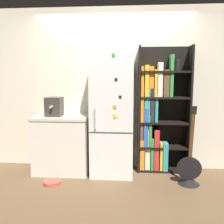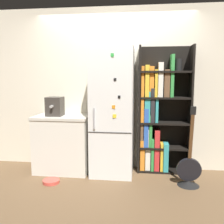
% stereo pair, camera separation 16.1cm
% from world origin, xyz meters
% --- Properties ---
extents(ground_plane, '(16.00, 16.00, 0.00)m').
position_xyz_m(ground_plane, '(0.00, 0.00, 0.00)').
color(ground_plane, brown).
extents(wall_back, '(8.00, 0.05, 2.60)m').
position_xyz_m(wall_back, '(0.00, 0.47, 1.30)').
color(wall_back, beige).
rests_on(wall_back, ground_plane).
extents(refrigerator, '(0.63, 0.64, 1.93)m').
position_xyz_m(refrigerator, '(-0.00, 0.14, 0.97)').
color(refrigerator, white).
rests_on(refrigerator, ground_plane).
extents(bookshelf, '(0.81, 0.29, 1.97)m').
position_xyz_m(bookshelf, '(0.70, 0.33, 0.90)').
color(bookshelf, black).
rests_on(bookshelf, ground_plane).
extents(kitchen_counter, '(0.86, 0.61, 0.90)m').
position_xyz_m(kitchen_counter, '(-0.79, 0.16, 0.45)').
color(kitchen_counter, silver).
rests_on(kitchen_counter, ground_plane).
extents(espresso_machine, '(0.24, 0.30, 0.29)m').
position_xyz_m(espresso_machine, '(-0.90, 0.12, 1.04)').
color(espresso_machine, '#38332D').
rests_on(espresso_machine, kitchen_counter).
extents(guitar, '(0.34, 0.30, 1.12)m').
position_xyz_m(guitar, '(1.11, -0.20, 0.17)').
color(guitar, black).
rests_on(guitar, ground_plane).
extents(pet_bowl, '(0.24, 0.24, 0.05)m').
position_xyz_m(pet_bowl, '(-0.82, -0.35, 0.03)').
color(pet_bowl, '#D84C3F').
rests_on(pet_bowl, ground_plane).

